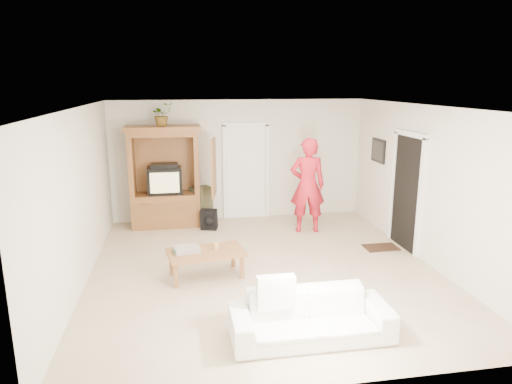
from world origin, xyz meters
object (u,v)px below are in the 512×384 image
(coffee_table, at_px, (206,254))
(man, at_px, (307,185))
(armoire, at_px, (166,183))
(sofa, at_px, (311,317))

(coffee_table, bearing_deg, man, 32.34)
(armoire, distance_m, man, 2.93)
(armoire, relative_size, coffee_table, 1.68)
(armoire, xyz_separation_m, man, (2.79, -0.88, 0.05))
(man, bearing_deg, sofa, 82.99)
(armoire, height_order, sofa, armoire)
(man, distance_m, coffee_table, 2.94)
(armoire, height_order, coffee_table, armoire)
(armoire, relative_size, sofa, 1.11)
(armoire, bearing_deg, man, -17.54)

